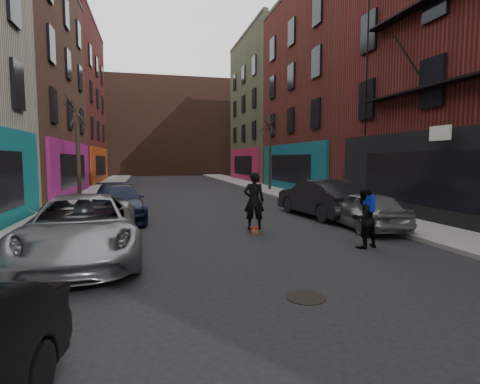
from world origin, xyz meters
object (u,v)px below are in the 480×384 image
tree_left_far (78,140)px  skateboard (254,231)px  parked_right_far (365,210)px  parked_left_far (82,228)px  pedestrian (364,218)px  parked_left_end (117,202)px  manhole (306,297)px  parked_right_end (320,198)px  skateboarder (254,201)px  tree_right_far (270,144)px

tree_left_far → skateboard: bearing=-52.7°
parked_right_far → skateboard: (-3.90, 0.35, -0.61)m
parked_left_far → pedestrian: size_ratio=3.45×
parked_left_end → manhole: parked_left_end is taller
parked_right_end → pedestrian: size_ratio=2.94×
skateboarder → manhole: 6.03m
tree_right_far → parked_left_far: (-10.45, -17.30, -2.75)m
parked_left_end → skateboard: bearing=-44.3°
tree_right_far → parked_right_far: size_ratio=1.74×
skateboard → skateboarder: (0.00, 0.00, 1.00)m
skateboarder → pedestrian: skateboarder is taller
parked_right_far → skateboarder: bearing=-2.1°
parked_left_end → parked_right_end: bearing=-13.7°
parked_right_end → manhole: parked_right_end is taller
parked_left_end → skateboarder: bearing=-44.3°
parked_left_far → pedestrian: 7.28m
tree_right_far → skateboarder: tree_right_far is taller
parked_left_far → skateboarder: skateboarder is taller
tree_right_far → manhole: tree_right_far is taller
parked_left_end → pedestrian: pedestrian is taller
pedestrian → skateboard: bearing=-65.1°
skateboard → tree_left_far: bearing=138.1°
parked_left_far → parked_right_end: size_ratio=1.17×
parked_right_far → pedestrian: (-1.60, -2.48, 0.16)m
skateboarder → manhole: bearing=93.8°
tree_left_far → parked_left_end: tree_left_far is taller
skateboarder → pedestrian: bearing=139.9°
skateboarder → skateboard: bearing=-0.0°
parked_right_end → skateboarder: bearing=29.2°
pedestrian → parked_left_end: bearing=-57.1°
tree_right_far → parked_right_far: tree_right_far is taller
skateboard → pedestrian: pedestrian is taller
parked_right_end → pedestrian: (-1.28, -5.36, 0.03)m
tree_right_far → pedestrian: 18.36m
parked_left_far → skateboarder: size_ratio=2.96×
tree_right_far → parked_right_end: bearing=-98.7°
parked_left_far → pedestrian: (7.25, -0.57, 0.04)m
tree_left_far → skateboarder: (6.90, -9.05, -2.33)m
parked_left_far → manhole: bearing=-45.0°
tree_left_far → manhole: tree_left_far is taller
parked_right_end → tree_left_far: bearing=-37.9°
tree_left_far → parked_right_far: 14.57m
tree_left_far → tree_right_far: size_ratio=0.96×
parked_right_end → tree_right_far: bearing=-104.8°
parked_left_end → parked_right_end: size_ratio=1.02×
skateboard → manhole: skateboard is taller
tree_right_far → parked_right_end: size_ratio=1.43×
parked_right_far → manhole: size_ratio=5.57×
parked_right_end → pedestrian: pedestrian is taller
skateboard → parked_left_far: bearing=-144.8°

